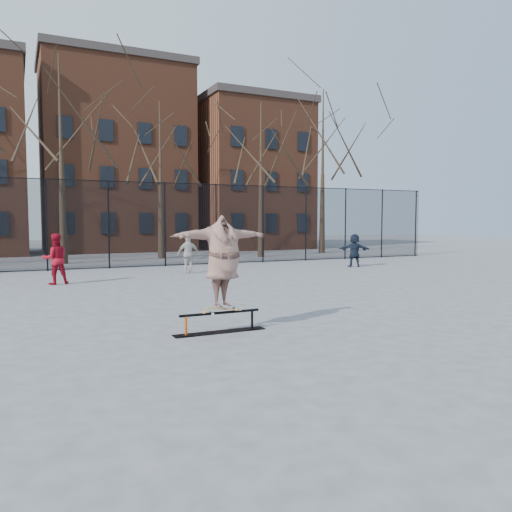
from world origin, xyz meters
name	(u,v)px	position (x,y,z in m)	size (l,w,h in m)	color
ground	(265,315)	(0.00, 0.00, 0.00)	(100.00, 100.00, 0.00)	slate
skate_rail	(220,324)	(-1.61, -1.25, 0.16)	(1.87, 0.29, 0.41)	black
skateboard	(223,309)	(-1.55, -1.25, 0.46)	(0.77, 0.18, 0.09)	#9F763F
skater	(223,261)	(-1.55, -1.25, 1.39)	(2.19, 0.60, 1.78)	#6A3A92
bystander_red	(55,259)	(-4.00, 8.04, 0.87)	(0.85, 0.66, 1.75)	maroon
bystander_white	(188,254)	(1.23, 9.53, 0.80)	(0.93, 0.39, 1.59)	beige
bystander_navy	(354,250)	(9.20, 8.92, 0.78)	(1.45, 0.46, 1.56)	#182031
fence	(139,223)	(-0.01, 13.00, 2.05)	(34.03, 0.07, 4.00)	black
tree_row	(116,123)	(-0.25, 17.15, 7.36)	(33.66, 7.46, 10.67)	black
rowhouses	(108,165)	(0.72, 26.00, 6.06)	(29.00, 7.00, 13.00)	brown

